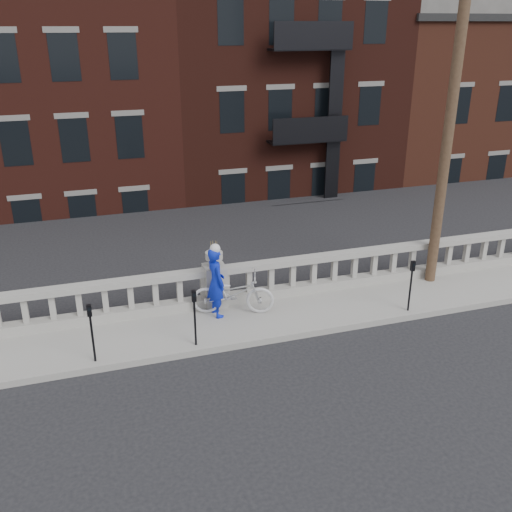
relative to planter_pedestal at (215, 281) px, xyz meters
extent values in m
plane|color=black|center=(0.00, -3.95, -0.83)|extent=(120.00, 120.00, 0.00)
cube|color=#99978E|center=(0.00, -0.95, -0.76)|extent=(32.00, 2.20, 0.15)
cube|color=#99978E|center=(0.00, 0.00, -0.56)|extent=(28.00, 0.34, 0.25)
cube|color=#99978E|center=(0.00, 0.00, 0.27)|extent=(28.00, 0.34, 0.16)
cube|color=#99978E|center=(0.00, 0.00, -0.13)|extent=(0.55, 0.55, 1.10)
cylinder|color=#99978E|center=(0.00, 0.00, 0.52)|extent=(0.24, 0.24, 0.20)
cylinder|color=#99978E|center=(0.00, 0.00, 0.70)|extent=(0.44, 0.44, 0.18)
cube|color=#605E59|center=(0.00, 0.35, -3.26)|extent=(36.00, 0.50, 5.15)
cube|color=black|center=(0.00, 22.00, -6.08)|extent=(80.00, 44.00, 0.50)
cube|color=#595651|center=(-2.00, 4.50, -3.83)|extent=(16.00, 7.00, 4.00)
cube|color=#595651|center=(22.00, 29.00, 3.17)|extent=(14.00, 14.00, 18.00)
cube|color=#441A13|center=(-4.00, 16.00, 1.17)|extent=(10.00, 14.00, 14.00)
cube|color=#38150F|center=(6.00, 16.00, 1.92)|extent=(10.00, 14.00, 15.50)
cube|color=#59291B|center=(16.00, 16.00, 0.17)|extent=(10.00, 14.00, 12.00)
cube|color=black|center=(16.00, 16.00, 6.32)|extent=(10.30, 14.30, 0.30)
cylinder|color=#422D1E|center=(6.20, -0.35, 4.32)|extent=(0.28, 0.28, 10.00)
cylinder|color=black|center=(-3.12, -1.80, -0.13)|extent=(0.05, 0.05, 1.10)
cube|color=black|center=(-3.12, -1.80, 0.55)|extent=(0.10, 0.08, 0.26)
cube|color=black|center=(-3.12, -1.85, 0.59)|extent=(0.06, 0.01, 0.08)
cylinder|color=black|center=(-0.90, -1.80, -0.13)|extent=(0.05, 0.05, 1.10)
cube|color=black|center=(-0.90, -1.80, 0.55)|extent=(0.10, 0.08, 0.26)
cube|color=black|center=(-0.90, -1.85, 0.59)|extent=(0.06, 0.01, 0.08)
cylinder|color=black|center=(4.60, -1.80, -0.13)|extent=(0.05, 0.05, 1.10)
cube|color=black|center=(4.60, -1.80, 0.55)|extent=(0.10, 0.08, 0.26)
cube|color=black|center=(4.60, -1.85, 0.59)|extent=(0.06, 0.01, 0.08)
imported|color=silver|center=(0.32, -0.56, -0.14)|extent=(2.18, 1.31, 1.08)
imported|color=#0C1FB4|center=(-0.10, -0.54, 0.22)|extent=(0.54, 0.72, 1.79)
camera|label=1|loc=(-3.02, -12.92, 6.10)|focal=40.00mm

